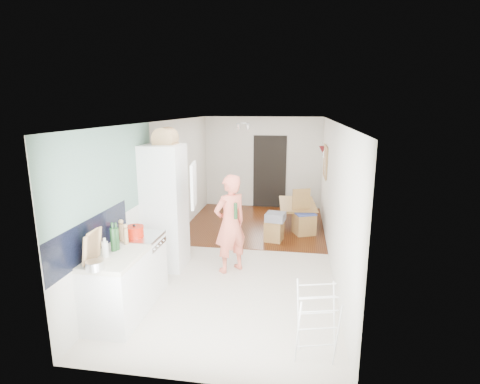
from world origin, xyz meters
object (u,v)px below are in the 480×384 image
(person, at_px, (230,215))
(dining_chair, at_px, (304,213))
(stool, at_px, (274,231))
(drying_rack, at_px, (317,324))
(dining_table, at_px, (298,215))

(person, distance_m, dining_chair, 2.50)
(person, bearing_deg, dining_chair, -165.22)
(stool, relative_size, drying_rack, 0.55)
(stool, height_order, drying_rack, drying_rack)
(dining_chair, bearing_deg, person, -143.69)
(dining_chair, height_order, stool, dining_chair)
(dining_table, height_order, drying_rack, drying_rack)
(dining_table, bearing_deg, drying_rack, 178.36)
(dining_table, height_order, stool, stool)
(person, xyz_separation_m, drying_rack, (1.36, -2.12, -0.58))
(person, relative_size, dining_table, 1.57)
(stool, bearing_deg, dining_chair, 40.88)
(stool, distance_m, drying_rack, 3.74)
(drying_rack, bearing_deg, dining_chair, 77.13)
(person, height_order, dining_chair, person)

